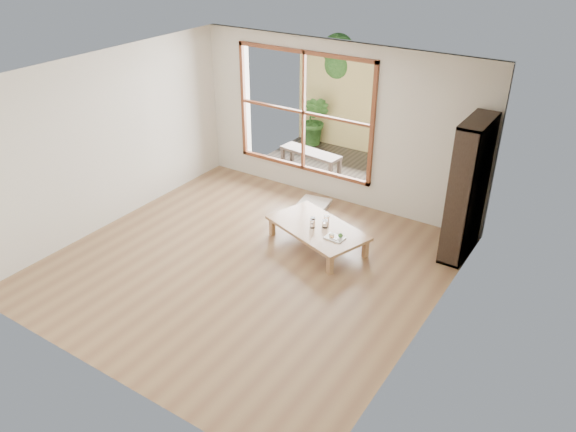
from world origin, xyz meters
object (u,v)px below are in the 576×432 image
object	(u,v)px
low_table	(318,229)
food_tray	(336,237)
garden_bench	(311,154)
bookshelf	(468,190)

from	to	relation	value
low_table	food_tray	distance (m)	0.41
food_tray	low_table	bearing A→B (deg)	161.67
low_table	food_tray	world-z (taller)	food_tray
low_table	garden_bench	bearing A→B (deg)	142.15
low_table	food_tray	size ratio (longest dim) A/B	5.90
bookshelf	food_tray	world-z (taller)	bookshelf
bookshelf	garden_bench	bearing A→B (deg)	158.66
low_table	garden_bench	world-z (taller)	garden_bench
low_table	bookshelf	distance (m)	2.13
low_table	garden_bench	xyz separation A→B (m)	(-1.44, 2.21, 0.07)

